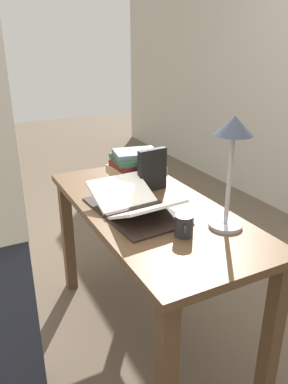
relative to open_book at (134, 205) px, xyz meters
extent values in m
plane|color=brown|center=(-0.02, 0.09, -0.77)|extent=(12.00, 12.00, 0.00)
cube|color=brown|center=(-0.02, 0.09, -0.05)|extent=(1.26, 0.58, 0.03)
cube|color=brown|center=(-0.61, -0.15, -0.42)|extent=(0.06, 0.06, 0.71)
cube|color=brown|center=(-0.61, 0.33, -0.42)|extent=(0.06, 0.06, 0.71)
cube|color=brown|center=(0.56, 0.33, -0.42)|extent=(0.06, 0.06, 0.71)
cube|color=black|center=(0.00, 0.00, -0.02)|extent=(0.04, 0.28, 0.02)
cube|color=black|center=(-0.13, -0.01, -0.03)|extent=(0.25, 0.31, 0.01)
cube|color=black|center=(0.13, 0.01, -0.03)|extent=(0.25, 0.31, 0.01)
cube|color=white|center=(-0.11, -0.01, 0.02)|extent=(0.22, 0.29, 0.10)
cube|color=white|center=(0.11, 0.01, 0.02)|extent=(0.22, 0.29, 0.10)
cube|color=brown|center=(-0.33, 0.17, -0.01)|extent=(0.24, 0.26, 0.04)
cube|color=tan|center=(-0.33, 0.17, 0.04)|extent=(0.22, 0.27, 0.04)
cube|color=maroon|center=(-0.33, 0.17, 0.07)|extent=(0.19, 0.25, 0.03)
cube|color=#234C2D|center=(-0.33, 0.17, 0.10)|extent=(0.24, 0.26, 0.03)
cube|color=slate|center=(-0.33, 0.17, 0.13)|extent=(0.21, 0.25, 0.03)
cube|color=black|center=(-0.19, 0.19, 0.08)|extent=(0.05, 0.16, 0.21)
cylinder|color=#ADADB2|center=(0.30, 0.27, -0.02)|extent=(0.14, 0.14, 0.02)
cylinder|color=#ADADB2|center=(0.30, 0.27, 0.17)|extent=(0.02, 0.02, 0.36)
cone|color=#333847|center=(0.30, 0.27, 0.38)|extent=(0.15, 0.15, 0.07)
cylinder|color=#28282D|center=(0.28, 0.08, 0.01)|extent=(0.07, 0.07, 0.09)
torus|color=#28282D|center=(0.32, 0.06, 0.01)|extent=(0.05, 0.03, 0.05)
cube|color=#2D3342|center=(0.09, -0.60, -0.34)|extent=(0.31, 0.20, 0.86)
camera|label=1|loc=(1.35, -0.65, 0.67)|focal=35.00mm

